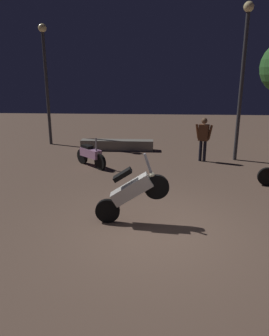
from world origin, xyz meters
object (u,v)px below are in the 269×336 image
person_rider_beside (203,136)px  motorcycle_white_foreground (131,192)px  motorcycle_pink_parked_right (91,155)px  streetlamp_near (46,71)px  streetlamp_far (243,66)px

person_rider_beside → motorcycle_white_foreground: bearing=-1.1°
motorcycle_pink_parked_right → streetlamp_near: bearing=169.4°
motorcycle_pink_parked_right → streetlamp_far: size_ratio=0.23×
motorcycle_pink_parked_right → streetlamp_far: (5.46, 1.28, 3.09)m
person_rider_beside → streetlamp_far: (1.31, 0.29, 2.53)m
motorcycle_white_foreground → person_rider_beside: person_rider_beside is taller
person_rider_beside → streetlamp_far: streetlamp_far is taller
motorcycle_white_foreground → person_rider_beside: (2.35, 5.41, 0.26)m
person_rider_beside → streetlamp_far: bearing=124.8°
person_rider_beside → motorcycle_pink_parked_right: bearing=-54.2°
motorcycle_white_foreground → streetlamp_near: size_ratio=0.31×
person_rider_beside → streetlamp_near: (-6.79, 2.64, 2.35)m
motorcycle_white_foreground → motorcycle_pink_parked_right: size_ratio=1.30×
motorcycle_white_foreground → motorcycle_pink_parked_right: 4.78m
streetlamp_near → streetlamp_far: (8.10, -2.36, 0.18)m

